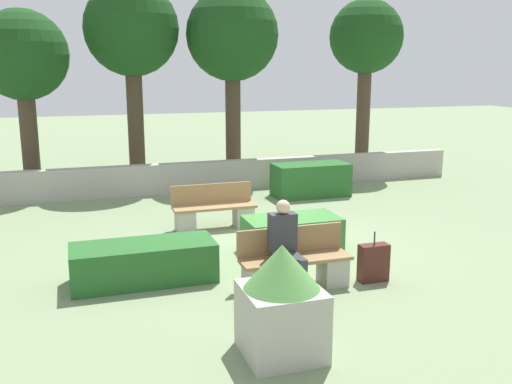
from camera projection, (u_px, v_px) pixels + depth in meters
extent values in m
plane|color=gray|center=(269.00, 246.00, 10.25)|extent=(60.00, 60.00, 0.00)
cube|color=#ADA89E|center=(206.00, 176.00, 14.74)|extent=(14.20, 0.30, 0.76)
cube|color=#937047|center=(296.00, 259.00, 8.20)|extent=(1.63, 0.44, 0.05)
cube|color=#937047|center=(290.00, 240.00, 8.38)|extent=(1.63, 0.04, 0.40)
cube|color=#ADA89E|center=(257.00, 279.00, 8.08)|extent=(0.36, 0.40, 0.42)
cube|color=#ADA89E|center=(333.00, 270.00, 8.43)|extent=(0.36, 0.40, 0.42)
cube|color=#937047|center=(215.00, 207.00, 11.25)|extent=(1.65, 0.44, 0.05)
cube|color=#937047|center=(212.00, 194.00, 11.43)|extent=(1.65, 0.04, 0.40)
cube|color=#ADA89E|center=(185.00, 221.00, 11.12)|extent=(0.36, 0.40, 0.42)
cube|color=#ADA89E|center=(243.00, 216.00, 11.48)|extent=(0.36, 0.40, 0.42)
cube|color=#333338|center=(282.00, 260.00, 7.90)|extent=(0.14, 0.46, 0.13)
cube|color=#333338|center=(295.00, 259.00, 7.96)|extent=(0.14, 0.46, 0.13)
cube|color=#333338|center=(286.00, 282.00, 7.73)|extent=(0.11, 0.11, 0.60)
cube|color=#333338|center=(302.00, 280.00, 7.80)|extent=(0.11, 0.11, 0.60)
cube|color=#333338|center=(282.00, 232.00, 8.08)|extent=(0.38, 0.22, 0.54)
sphere|color=beige|center=(283.00, 207.00, 7.98)|extent=(0.20, 0.20, 0.20)
cube|color=#3D7A38|center=(292.00, 234.00, 9.92)|extent=(1.63, 0.87, 0.61)
cube|color=#286028|center=(144.00, 263.00, 8.51)|extent=(2.12, 0.86, 0.59)
cube|color=#286028|center=(311.00, 180.00, 14.16)|extent=(1.86, 0.87, 0.81)
cube|color=#ADA89E|center=(281.00, 321.00, 6.32)|extent=(0.85, 0.85, 0.79)
cone|color=#569347|center=(282.00, 267.00, 6.18)|extent=(0.85, 0.85, 0.50)
cube|color=#471E19|center=(373.00, 263.00, 8.53)|extent=(0.45, 0.20, 0.57)
cylinder|color=#333338|center=(375.00, 238.00, 8.45)|extent=(0.02, 0.02, 0.20)
cylinder|color=#473828|center=(29.00, 137.00, 14.43)|extent=(0.43, 0.43, 2.83)
sphere|color=#194219|center=(22.00, 55.00, 13.99)|extent=(2.23, 2.23, 2.23)
cylinder|color=#473828|center=(136.00, 120.00, 15.50)|extent=(0.44, 0.44, 3.45)
sphere|color=#194219|center=(131.00, 28.00, 14.98)|extent=(2.49, 2.49, 2.49)
cylinder|color=#473828|center=(233.00, 121.00, 15.95)|extent=(0.43, 0.43, 3.32)
sphere|color=#194219|center=(232.00, 34.00, 15.44)|extent=(2.52, 2.52, 2.52)
cylinder|color=#473828|center=(363.00, 116.00, 17.10)|extent=(0.41, 0.41, 3.43)
sphere|color=#194219|center=(366.00, 36.00, 16.60)|extent=(2.14, 2.14, 2.14)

